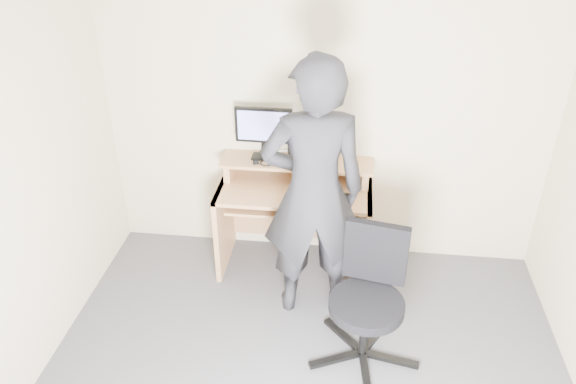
% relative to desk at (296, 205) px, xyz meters
% --- Properties ---
extents(back_wall, '(3.50, 0.02, 2.50)m').
position_rel_desk_xyz_m(back_wall, '(0.20, 0.22, 0.70)').
color(back_wall, beige).
rests_on(back_wall, ground).
extents(desk, '(1.20, 0.60, 0.91)m').
position_rel_desk_xyz_m(desk, '(0.00, 0.00, 0.00)').
color(desk, tan).
rests_on(desk, ground).
extents(monitor, '(0.45, 0.12, 0.42)m').
position_rel_desk_xyz_m(monitor, '(-0.26, 0.10, 0.62)').
color(monitor, black).
rests_on(monitor, desk).
extents(external_drive, '(0.08, 0.14, 0.20)m').
position_rel_desk_xyz_m(external_drive, '(-0.03, 0.10, 0.46)').
color(external_drive, black).
rests_on(external_drive, desk).
extents(travel_mug, '(0.10, 0.10, 0.18)m').
position_rel_desk_xyz_m(travel_mug, '(0.20, 0.07, 0.45)').
color(travel_mug, silver).
rests_on(travel_mug, desk).
extents(smartphone, '(0.07, 0.13, 0.01)m').
position_rel_desk_xyz_m(smartphone, '(0.27, 0.05, 0.37)').
color(smartphone, black).
rests_on(smartphone, desk).
extents(charger, '(0.05, 0.05, 0.03)m').
position_rel_desk_xyz_m(charger, '(-0.31, -0.01, 0.38)').
color(charger, black).
rests_on(charger, desk).
extents(headphones, '(0.19, 0.19, 0.06)m').
position_rel_desk_xyz_m(headphones, '(-0.11, 0.13, 0.37)').
color(headphones, silver).
rests_on(headphones, desk).
extents(keyboard, '(0.48, 0.25, 0.03)m').
position_rel_desk_xyz_m(keyboard, '(0.02, -0.17, 0.12)').
color(keyboard, black).
rests_on(keyboard, desk).
extents(mouse, '(0.11, 0.09, 0.04)m').
position_rel_desk_xyz_m(mouse, '(0.40, -0.18, 0.22)').
color(mouse, black).
rests_on(mouse, desk).
extents(office_chair, '(0.74, 0.73, 0.94)m').
position_rel_desk_xyz_m(office_chair, '(0.59, -0.96, -0.03)').
color(office_chair, black).
rests_on(office_chair, ground).
extents(person, '(0.79, 0.59, 1.97)m').
position_rel_desk_xyz_m(person, '(0.18, -0.53, 0.44)').
color(person, black).
rests_on(person, ground).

